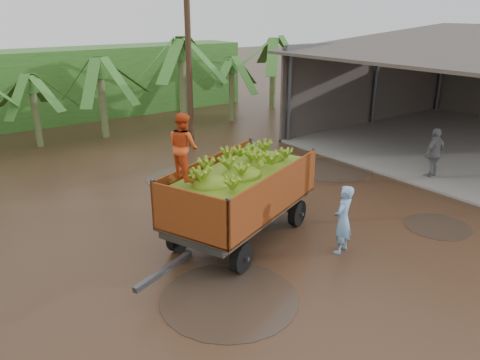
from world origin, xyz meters
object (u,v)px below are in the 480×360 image
(man_blue, at_px, (343,219))
(utility_pole, at_px, (189,52))
(banana_trailer, at_px, (240,191))
(man_grey, at_px, (435,153))

(man_blue, bearing_deg, utility_pole, -118.18)
(banana_trailer, distance_m, man_grey, 7.97)
(banana_trailer, height_order, man_grey, banana_trailer)
(banana_trailer, relative_size, man_blue, 3.48)
(man_blue, bearing_deg, banana_trailer, -70.80)
(banana_trailer, distance_m, utility_pole, 9.13)
(man_grey, bearing_deg, man_blue, 14.92)
(banana_trailer, distance_m, man_blue, 2.57)
(man_blue, xyz_separation_m, utility_pole, (1.88, 10.10, 3.04))
(man_blue, relative_size, utility_pole, 0.22)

